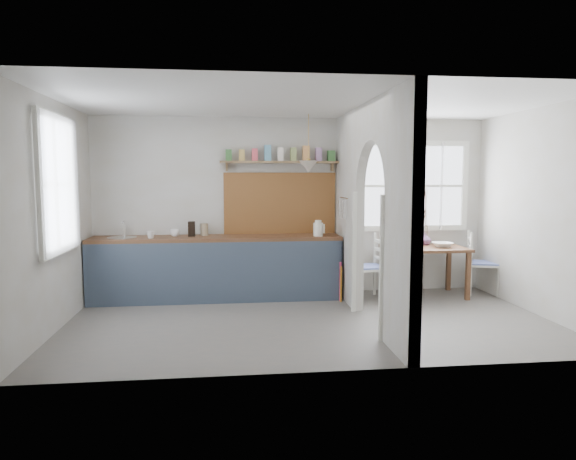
{
  "coord_description": "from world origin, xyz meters",
  "views": [
    {
      "loc": [
        -0.97,
        -5.96,
        1.72
      ],
      "look_at": [
        -0.23,
        0.32,
        1.08
      ],
      "focal_mm": 32.0,
      "sensor_mm": 36.0,
      "label": 1
    }
  ],
  "objects": [
    {
      "name": "pendant_lamp",
      "position": [
        0.15,
        1.15,
        1.88
      ],
      "size": [
        0.26,
        0.26,
        0.16
      ],
      "primitive_type": "cone",
      "color": "silver",
      "rests_on": "ceiling"
    },
    {
      "name": "walls",
      "position": [
        0.0,
        0.0,
        1.3
      ],
      "size": [
        5.81,
        3.21,
        2.6
      ],
      "color": "silver",
      "rests_on": "floor"
    },
    {
      "name": "backsplash",
      "position": [
        -0.2,
        1.58,
        1.35
      ],
      "size": [
        1.65,
        0.03,
        0.9
      ],
      "primitive_type": "cube",
      "color": "olive",
      "rests_on": "walls"
    },
    {
      "name": "dining_table",
      "position": [
        1.87,
        1.15,
        0.36
      ],
      "size": [
        1.16,
        0.77,
        0.72
      ],
      "primitive_type": null,
      "rotation": [
        0.0,
        0.0,
        -0.0
      ],
      "color": "brown",
      "rests_on": "floor"
    },
    {
      "name": "floor",
      "position": [
        0.0,
        0.0,
        0.0
      ],
      "size": [
        5.8,
        3.2,
        0.01
      ],
      "primitive_type": "cube",
      "color": "slate",
      "rests_on": "ground"
    },
    {
      "name": "counter",
      "position": [
        -1.13,
        1.33,
        0.46
      ],
      "size": [
        3.5,
        0.6,
        0.9
      ],
      "color": "brown",
      "rests_on": "floor"
    },
    {
      "name": "partition",
      "position": [
        0.7,
        0.06,
        1.45
      ],
      "size": [
        0.12,
        3.2,
        2.6
      ],
      "color": "silver",
      "rests_on": "floor"
    },
    {
      "name": "mug_b",
      "position": [
        -1.72,
        1.36,
        0.95
      ],
      "size": [
        0.16,
        0.16,
        0.1
      ],
      "primitive_type": "imported",
      "rotation": [
        0.0,
        0.0,
        0.25
      ],
      "color": "white",
      "rests_on": "counter"
    },
    {
      "name": "towel_magenta",
      "position": [
        0.58,
        0.97,
        0.28
      ],
      "size": [
        0.02,
        0.03,
        0.56
      ],
      "primitive_type": "cube",
      "color": "#D43263",
      "rests_on": "counter"
    },
    {
      "name": "kettle",
      "position": [
        0.3,
        1.18,
        1.01
      ],
      "size": [
        0.23,
        0.21,
        0.22
      ],
      "primitive_type": null,
      "rotation": [
        0.0,
        0.0,
        -0.43
      ],
      "color": "white",
      "rests_on": "counter"
    },
    {
      "name": "plate",
      "position": [
        1.53,
        1.07,
        0.73
      ],
      "size": [
        0.22,
        0.22,
        0.01
      ],
      "primitive_type": "cylinder",
      "rotation": [
        0.0,
        0.0,
        0.28
      ],
      "color": "#312C2B",
      "rests_on": "dining_table"
    },
    {
      "name": "sink",
      "position": [
        -2.43,
        1.3,
        0.89
      ],
      "size": [
        0.4,
        0.4,
        0.02
      ],
      "primitive_type": "cylinder",
      "color": "silver",
      "rests_on": "counter"
    },
    {
      "name": "vase",
      "position": [
        1.96,
        1.37,
        0.81
      ],
      "size": [
        0.21,
        0.21,
        0.18
      ],
      "primitive_type": "imported",
      "rotation": [
        0.0,
        0.0,
        -0.22
      ],
      "color": "#6A456F",
      "rests_on": "dining_table"
    },
    {
      "name": "chair_right",
      "position": [
        2.79,
        1.17,
        0.47
      ],
      "size": [
        0.54,
        0.54,
        0.93
      ],
      "primitive_type": null,
      "rotation": [
        0.0,
        0.0,
        1.23
      ],
      "color": "silver",
      "rests_on": "floor"
    },
    {
      "name": "chair_left",
      "position": [
        1.01,
        1.08,
        0.46
      ],
      "size": [
        0.48,
        0.48,
        0.92
      ],
      "primitive_type": null,
      "rotation": [
        0.0,
        0.0,
        -1.42
      ],
      "color": "silver",
      "rests_on": "floor"
    },
    {
      "name": "table_cup",
      "position": [
        1.74,
        1.01,
        0.77
      ],
      "size": [
        0.12,
        0.12,
        0.09
      ],
      "primitive_type": "imported",
      "rotation": [
        0.0,
        0.0,
        -0.36
      ],
      "color": "#659964",
      "rests_on": "dining_table"
    },
    {
      "name": "knife_block",
      "position": [
        -1.48,
        1.36,
        1.0
      ],
      "size": [
        0.1,
        0.13,
        0.21
      ],
      "primitive_type": "cube",
      "rotation": [
        0.0,
        0.0,
        0.02
      ],
      "color": "black",
      "rests_on": "counter"
    },
    {
      "name": "mug_a",
      "position": [
        -2.02,
        1.16,
        0.95
      ],
      "size": [
        0.12,
        0.12,
        0.1
      ],
      "primitive_type": "imported",
      "rotation": [
        0.0,
        0.0,
        0.09
      ],
      "color": "silver",
      "rests_on": "counter"
    },
    {
      "name": "nook_window",
      "position": [
        1.8,
        1.56,
        1.6
      ],
      "size": [
        1.76,
        0.1,
        1.3
      ],
      "primitive_type": null,
      "color": "white",
      "rests_on": "walls"
    },
    {
      "name": "towel_orange",
      "position": [
        0.58,
        0.92,
        0.25
      ],
      "size": [
        0.02,
        0.03,
        0.5
      ],
      "primitive_type": "cube",
      "color": "orange",
      "rests_on": "counter"
    },
    {
      "name": "jar",
      "position": [
        -1.31,
        1.42,
        0.99
      ],
      "size": [
        0.14,
        0.14,
        0.18
      ],
      "primitive_type": "cylinder",
      "rotation": [
        0.0,
        0.0,
        -0.41
      ],
      "color": "#9D8A69",
      "rests_on": "counter"
    },
    {
      "name": "ceiling",
      "position": [
        0.0,
        0.0,
        2.6
      ],
      "size": [
        5.8,
        3.2,
        0.01
      ],
      "primitive_type": "cube",
      "color": "silver",
      "rests_on": "walls"
    },
    {
      "name": "bowl",
      "position": [
        2.12,
        1.1,
        0.76
      ],
      "size": [
        0.29,
        0.29,
        0.07
      ],
      "primitive_type": "imported",
      "rotation": [
        0.0,
        0.0,
        0.02
      ],
      "color": "white",
      "rests_on": "dining_table"
    },
    {
      "name": "utensil_rail",
      "position": [
        0.61,
        0.9,
        1.45
      ],
      "size": [
        0.02,
        0.5,
        0.02
      ],
      "primitive_type": "cylinder",
      "rotation": [
        1.57,
        0.0,
        0.0
      ],
      "color": "silver",
      "rests_on": "partition"
    },
    {
      "name": "kitchen_window",
      "position": [
        -2.87,
        0.0,
        1.65
      ],
      "size": [
        0.1,
        1.16,
        1.5
      ],
      "primitive_type": null,
      "color": "white",
      "rests_on": "walls"
    },
    {
      "name": "shelf",
      "position": [
        -0.2,
        1.49,
        2.01
      ],
      "size": [
        1.75,
        0.2,
        0.21
      ],
      "color": "olive",
      "rests_on": "walls"
    }
  ]
}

